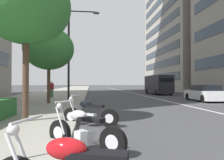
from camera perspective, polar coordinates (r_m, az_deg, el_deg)
sidewalk_right_plaza at (r=32.16m, az=-14.24°, el=-3.48°), size 160.00×8.21×0.15m
lane_centre_stripe at (r=37.39m, az=4.01°, el=-3.26°), size 110.00×0.16×0.01m
motorcycle_nearest_camera at (r=4.84m, az=-7.84°, el=-13.92°), size 1.40×1.76×1.08m
motorcycle_second_in_row at (r=7.44m, az=-6.22°, el=-9.34°), size 0.99×1.95×1.09m
car_lead_in_lane at (r=19.37m, az=24.10°, el=-3.42°), size 4.43×2.02×1.37m
delivery_van_ahead at (r=29.27m, az=12.55°, el=-1.18°), size 6.18×2.22×2.57m
street_lamp_with_banners at (r=18.00m, az=-10.48°, el=9.50°), size 1.26×2.69×7.55m
street_tree_by_lamp_post at (r=8.56m, az=-22.51°, el=18.08°), size 3.22×3.22×5.51m
street_tree_far_plaza at (r=15.15m, az=-16.96°, el=8.21°), size 3.44×3.44×5.22m
pedestrian_on_plaza at (r=21.06m, az=-16.31°, el=-2.43°), size 0.44×0.48×1.59m
office_tower_mid_left at (r=54.44m, az=23.01°, el=16.92°), size 23.92×19.63×36.31m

